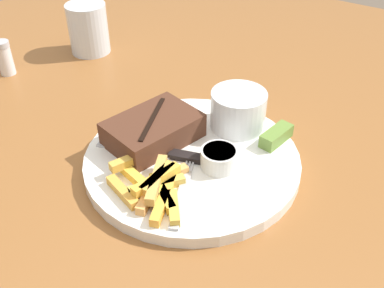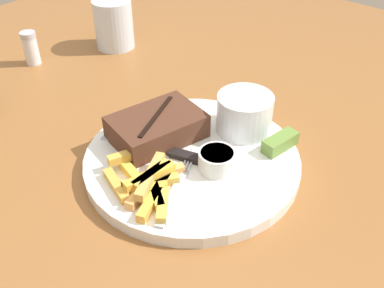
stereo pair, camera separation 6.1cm
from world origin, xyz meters
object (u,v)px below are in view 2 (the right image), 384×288
object	(u,v)px
dipping_sauce_cup	(218,159)
salt_shaker	(31,48)
steak_portion	(158,126)
coleslaw_cup	(245,111)
knife_utensil	(165,151)
drinking_glass	(114,24)
dinner_plate	(192,160)
fork_utensil	(175,192)
pickle_spear	(280,142)

from	to	relation	value
dipping_sauce_cup	salt_shaker	size ratio (longest dim) A/B	0.77
steak_portion	coleslaw_cup	bearing A→B (deg)	-41.63
knife_utensil	drinking_glass	bearing A→B (deg)	-49.13
knife_utensil	salt_shaker	size ratio (longest dim) A/B	2.51
salt_shaker	drinking_glass	bearing A→B (deg)	-22.72
dipping_sauce_cup	knife_utensil	world-z (taller)	dipping_sauce_cup
steak_portion	knife_utensil	size ratio (longest dim) A/B	0.90
dinner_plate	fork_utensil	world-z (taller)	fork_utensil
fork_utensil	knife_utensil	distance (m)	0.08
dinner_plate	steak_portion	bearing A→B (deg)	88.29
dipping_sauce_cup	fork_utensil	bearing A→B (deg)	172.00
steak_portion	drinking_glass	world-z (taller)	drinking_glass
coleslaw_cup	salt_shaker	xyz separation A→B (m)	(-0.06, 0.46, -0.02)
pickle_spear	knife_utensil	distance (m)	0.16
coleslaw_cup	drinking_glass	distance (m)	0.40
coleslaw_cup	dipping_sauce_cup	xyz separation A→B (m)	(-0.09, -0.02, -0.02)
dinner_plate	drinking_glass	distance (m)	0.42
dinner_plate	pickle_spear	xyz separation A→B (m)	(0.09, -0.08, 0.02)
steak_portion	knife_utensil	xyz separation A→B (m)	(-0.02, -0.03, -0.02)
coleslaw_cup	pickle_spear	bearing A→B (deg)	-93.96
coleslaw_cup	drinking_glass	xyz separation A→B (m)	(0.10, 0.39, -0.00)
pickle_spear	fork_utensil	size ratio (longest dim) A/B	0.47
dipping_sauce_cup	pickle_spear	xyz separation A→B (m)	(0.09, -0.04, -0.01)
knife_utensil	steak_portion	bearing A→B (deg)	-50.98
dinner_plate	pickle_spear	distance (m)	0.13
coleslaw_cup	fork_utensil	distance (m)	0.17
coleslaw_cup	drinking_glass	bearing A→B (deg)	76.14
dinner_plate	coleslaw_cup	xyz separation A→B (m)	(0.10, -0.02, 0.04)
drinking_glass	fork_utensil	bearing A→B (deg)	-123.32
steak_portion	coleslaw_cup	world-z (taller)	coleslaw_cup
drinking_glass	coleslaw_cup	bearing A→B (deg)	-103.86
coleslaw_cup	fork_utensil	bearing A→B (deg)	-175.31
dipping_sauce_cup	salt_shaker	xyz separation A→B (m)	(0.04, 0.48, -0.00)
fork_utensil	drinking_glass	xyz separation A→B (m)	(0.27, 0.41, 0.03)
fork_utensil	knife_utensil	bearing A→B (deg)	27.55
dinner_plate	pickle_spear	world-z (taller)	pickle_spear
pickle_spear	fork_utensil	xyz separation A→B (m)	(-0.17, 0.05, -0.01)
dinner_plate	steak_portion	distance (m)	0.07
salt_shaker	dinner_plate	bearing A→B (deg)	-94.91
knife_utensil	coleslaw_cup	bearing A→B (deg)	-130.28
steak_portion	dipping_sauce_cup	bearing A→B (deg)	-89.58
dinner_plate	fork_utensil	size ratio (longest dim) A/B	2.37
fork_utensil	dipping_sauce_cup	bearing A→B (deg)	-32.08
dipping_sauce_cup	drinking_glass	distance (m)	0.46
dipping_sauce_cup	dinner_plate	bearing A→B (deg)	93.69
steak_portion	knife_utensil	world-z (taller)	steak_portion
drinking_glass	salt_shaker	bearing A→B (deg)	157.28
coleslaw_cup	steak_portion	bearing A→B (deg)	138.37
steak_portion	fork_utensil	bearing A→B (deg)	-126.98
dinner_plate	fork_utensil	bearing A→B (deg)	-155.92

